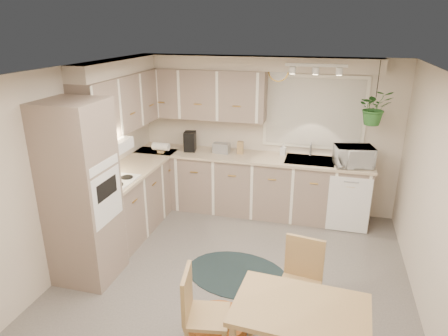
{
  "coord_description": "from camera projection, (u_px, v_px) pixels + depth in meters",
  "views": [
    {
      "loc": [
        0.91,
        -3.91,
        2.83
      ],
      "look_at": [
        -0.27,
        0.55,
        1.16
      ],
      "focal_mm": 32.0,
      "sensor_mm": 36.0,
      "label": 1
    }
  ],
  "objects": [
    {
      "name": "soap_bottle",
      "position": [
        283.0,
        152.0,
        6.11
      ],
      "size": [
        0.1,
        0.19,
        0.09
      ],
      "primitive_type": "imported",
      "rotation": [
        0.0,
        0.0,
        -0.12
      ],
      "color": "white",
      "rests_on": "counter_back"
    },
    {
      "name": "sink",
      "position": [
        309.0,
        163.0,
        5.9
      ],
      "size": [
        0.7,
        0.48,
        0.1
      ],
      "primitive_type": "cube",
      "color": "#9B9DA2",
      "rests_on": "counter_back"
    },
    {
      "name": "wall_clock",
      "position": [
        279.0,
        71.0,
        5.84
      ],
      "size": [
        0.3,
        0.03,
        0.3
      ],
      "primitive_type": "cylinder",
      "rotation": [
        1.57,
        0.0,
        0.0
      ],
      "color": "gold",
      "rests_on": "wall_back"
    },
    {
      "name": "soffit_back",
      "position": [
        254.0,
        63.0,
        5.78
      ],
      "size": [
        3.6,
        0.3,
        0.2
      ],
      "primitive_type": "cube",
      "color": "beige",
      "rests_on": "wall_back"
    },
    {
      "name": "braided_rug",
      "position": [
        237.0,
        274.0,
        4.8
      ],
      "size": [
        1.39,
        1.14,
        0.01
      ],
      "primitive_type": "ellipsoid",
      "rotation": [
        0.0,
        0.0,
        -0.18
      ],
      "color": "black",
      "rests_on": "floor"
    },
    {
      "name": "base_cab_left",
      "position": [
        135.0,
        198.0,
        5.79
      ],
      "size": [
        0.6,
        1.85,
        0.9
      ],
      "primitive_type": "cube",
      "color": "gray",
      "rests_on": "floor"
    },
    {
      "name": "wall_left",
      "position": [
        74.0,
        168.0,
        4.81
      ],
      "size": [
        0.04,
        4.2,
        2.4
      ],
      "primitive_type": "cube",
      "color": "beige",
      "rests_on": "floor"
    },
    {
      "name": "range_hood",
      "position": [
        108.0,
        147.0,
        4.95
      ],
      "size": [
        0.4,
        0.6,
        0.14
      ],
      "primitive_type": "cube",
      "color": "white",
      "rests_on": "upper_cab_left"
    },
    {
      "name": "knife_block",
      "position": [
        240.0,
        148.0,
        6.15
      ],
      "size": [
        0.09,
        0.09,
        0.19
      ],
      "primitive_type": "cube",
      "rotation": [
        0.0,
        0.0,
        0.05
      ],
      "color": "#AB7D55",
      "rests_on": "counter_back"
    },
    {
      "name": "wall_oven_face",
      "position": [
        107.0,
        197.0,
        4.37
      ],
      "size": [
        0.02,
        0.56,
        0.58
      ],
      "primitive_type": "cube",
      "color": "white",
      "rests_on": "oven_stack"
    },
    {
      "name": "counter_left",
      "position": [
        133.0,
        168.0,
        5.63
      ],
      "size": [
        0.64,
        1.89,
        0.04
      ],
      "primitive_type": "cube",
      "color": "#CCB395",
      "rests_on": "base_cab_left"
    },
    {
      "name": "chair_left",
      "position": [
        208.0,
        314.0,
        3.52
      ],
      "size": [
        0.46,
        0.46,
        0.84
      ],
      "primitive_type": "cube",
      "rotation": [
        0.0,
        0.0,
        -1.4
      ],
      "color": "#AB7D55",
      "rests_on": "floor"
    },
    {
      "name": "oven_stack",
      "position": [
        81.0,
        194.0,
        4.44
      ],
      "size": [
        0.65,
        0.65,
        2.1
      ],
      "primitive_type": "cube",
      "color": "gray",
      "rests_on": "floor"
    },
    {
      "name": "track_light_bar",
      "position": [
        316.0,
        65.0,
        5.19
      ],
      "size": [
        0.8,
        0.04,
        0.04
      ],
      "primitive_type": "cube",
      "color": "white",
      "rests_on": "ceiling"
    },
    {
      "name": "toaster",
      "position": [
        221.0,
        148.0,
        6.2
      ],
      "size": [
        0.26,
        0.16,
        0.15
      ],
      "primitive_type": "cube",
      "rotation": [
        0.0,
        0.0,
        -0.05
      ],
      "color": "#9B9DA2",
      "rests_on": "counter_back"
    },
    {
      "name": "dishwasher_front",
      "position": [
        349.0,
        205.0,
        5.63
      ],
      "size": [
        0.58,
        0.02,
        0.83
      ],
      "primitive_type": "cube",
      "color": "white",
      "rests_on": "base_cab_back"
    },
    {
      "name": "window_frame",
      "position": [
        314.0,
        112.0,
        5.92
      ],
      "size": [
        1.5,
        0.02,
        1.1
      ],
      "primitive_type": "cube",
      "color": "white",
      "rests_on": "wall_back"
    },
    {
      "name": "coffee_maker",
      "position": [
        190.0,
        141.0,
        6.28
      ],
      "size": [
        0.21,
        0.24,
        0.31
      ],
      "primitive_type": "cube",
      "rotation": [
        0.0,
        0.0,
        0.17
      ],
      "color": "black",
      "rests_on": "counter_back"
    },
    {
      "name": "wall_right",
      "position": [
        437.0,
        204.0,
        3.85
      ],
      "size": [
        0.04,
        4.2,
        2.4
      ],
      "primitive_type": "cube",
      "color": "beige",
      "rests_on": "floor"
    },
    {
      "name": "upper_cab_left",
      "position": [
        123.0,
        102.0,
        5.47
      ],
      "size": [
        0.35,
        2.0,
        0.75
      ],
      "primitive_type": "cube",
      "color": "gray",
      "rests_on": "wall_left"
    },
    {
      "name": "window_blinds",
      "position": [
        314.0,
        112.0,
        5.91
      ],
      "size": [
        1.4,
        0.02,
        1.0
      ],
      "primitive_type": "cube",
      "color": "beige",
      "rests_on": "wall_back"
    },
    {
      "name": "soffit_left",
      "position": [
        118.0,
        67.0,
        5.31
      ],
      "size": [
        0.3,
        2.0,
        0.2
      ],
      "primitive_type": "cube",
      "color": "beige",
      "rests_on": "wall_left"
    },
    {
      "name": "floor",
      "position": [
        234.0,
        277.0,
        4.74
      ],
      "size": [
        4.2,
        4.2,
        0.0
      ],
      "primitive_type": "plane",
      "color": "slate",
      "rests_on": "ground"
    },
    {
      "name": "counter_back",
      "position": [
        249.0,
        157.0,
        6.1
      ],
      "size": [
        3.64,
        0.64,
        0.04
      ],
      "primitive_type": "cube",
      "color": "#CCB395",
      "rests_on": "base_cab_back"
    },
    {
      "name": "ceiling",
      "position": [
        237.0,
        71.0,
        3.92
      ],
      "size": [
        4.2,
        4.2,
        0.0
      ],
      "primitive_type": "plane",
      "color": "silver",
      "rests_on": "wall_back"
    },
    {
      "name": "cooktop",
      "position": [
        113.0,
        181.0,
        5.1
      ],
      "size": [
        0.52,
        0.58,
        0.02
      ],
      "primitive_type": "cube",
      "color": "white",
      "rests_on": "counter_left"
    },
    {
      "name": "chair_back",
      "position": [
        299.0,
        286.0,
        3.88
      ],
      "size": [
        0.47,
        0.47,
        0.87
      ],
      "primitive_type": "cube",
      "rotation": [
        0.0,
        0.0,
        2.98
      ],
      "color": "#AB7D55",
      "rests_on": "floor"
    },
    {
      "name": "upper_cab_back",
      "position": [
        201.0,
        94.0,
        6.11
      ],
      "size": [
        2.0,
        0.35,
        0.75
      ],
      "primitive_type": "cube",
      "color": "gray",
      "rests_on": "wall_back"
    },
    {
      "name": "pet_bed",
      "position": [
        218.0,
        325.0,
        3.9
      ],
      "size": [
        0.74,
        0.74,
        0.13
      ],
      "primitive_type": "cylinder",
      "rotation": [
        0.0,
        0.0,
        -0.34
      ],
      "color": "#A85321",
      "rests_on": "floor"
    },
    {
      "name": "wall_front",
      "position": [
        156.0,
        310.0,
        2.42
      ],
      "size": [
        4.0,
        0.04,
        2.4
      ],
      "primitive_type": "cube",
      "color": "beige",
      "rests_on": "floor"
    },
    {
      "name": "base_cab_back",
      "position": [
        249.0,
        185.0,
        6.27
      ],
      "size": [
        3.6,
        0.6,
        0.9
      ],
      "primitive_type": "cube",
      "color": "gray",
      "rests_on": "floor"
    },
    {
      "name": "microwave",
      "position": [
        354.0,
        154.0,
        5.59
      ],
      "size": [
        0.57,
        0.39,
        0.35
      ],
      "primitive_type": "imported",
      "rotation": [
        0.0,
        0.0,
        0.22
      ],
      "color": "white",
      "rests_on": "counter_back"
    },
    {
      "name": "hanging_plant",
      "position": [
        374.0,
        111.0,
        5.33
      ],
      "size": [
        0.51,
        0.55,
        0.37
      ],
      "primitive_type": "imported",
      "rotation": [
        0.0,
        0.0,
        0.19
      ],
      "color": "#296327",
      "rests_on": "ceiling"
    },
    {
      "name": "wall_back",
      "position": [
        266.0,
        135.0,
        6.24
      ],
      "size": [
        4.0,
        0.04,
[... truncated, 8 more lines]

